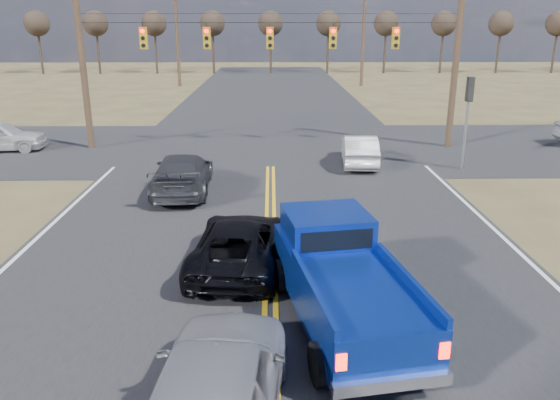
{
  "coord_description": "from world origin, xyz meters",
  "views": [
    {
      "loc": [
        0.04,
        -9.03,
        6.0
      ],
      "look_at": [
        0.27,
        4.78,
        1.5
      ],
      "focal_mm": 35.0,
      "sensor_mm": 36.0,
      "label": 1
    }
  ],
  "objects_px": {
    "black_suv": "(239,244)",
    "white_car_queue": "(359,150)",
    "pickup_truck": "(341,279)",
    "silver_suv": "(215,395)",
    "dgrey_car_queue": "(182,173)"
  },
  "relations": [
    {
      "from": "silver_suv",
      "to": "white_car_queue",
      "type": "height_order",
      "value": "silver_suv"
    },
    {
      "from": "pickup_truck",
      "to": "white_car_queue",
      "type": "xyz_separation_m",
      "value": [
        2.45,
        13.32,
        -0.31
      ]
    },
    {
      "from": "pickup_truck",
      "to": "silver_suv",
      "type": "distance_m",
      "value": 4.13
    },
    {
      "from": "pickup_truck",
      "to": "white_car_queue",
      "type": "height_order",
      "value": "pickup_truck"
    },
    {
      "from": "black_suv",
      "to": "white_car_queue",
      "type": "height_order",
      "value": "white_car_queue"
    },
    {
      "from": "black_suv",
      "to": "dgrey_car_queue",
      "type": "height_order",
      "value": "dgrey_car_queue"
    },
    {
      "from": "black_suv",
      "to": "white_car_queue",
      "type": "relative_size",
      "value": 1.13
    },
    {
      "from": "dgrey_car_queue",
      "to": "black_suv",
      "type": "bearing_deg",
      "value": 108.1
    },
    {
      "from": "black_suv",
      "to": "white_car_queue",
      "type": "bearing_deg",
      "value": -108.94
    },
    {
      "from": "black_suv",
      "to": "pickup_truck",
      "type": "bearing_deg",
      "value": 134.73
    },
    {
      "from": "pickup_truck",
      "to": "white_car_queue",
      "type": "bearing_deg",
      "value": 69.88
    },
    {
      "from": "black_suv",
      "to": "dgrey_car_queue",
      "type": "relative_size",
      "value": 0.94
    },
    {
      "from": "dgrey_car_queue",
      "to": "pickup_truck",
      "type": "bearing_deg",
      "value": 114.55
    },
    {
      "from": "pickup_truck",
      "to": "silver_suv",
      "type": "xyz_separation_m",
      "value": [
        -2.27,
        -3.45,
        -0.14
      ]
    },
    {
      "from": "dgrey_car_queue",
      "to": "silver_suv",
      "type": "bearing_deg",
      "value": 98.56
    }
  ]
}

